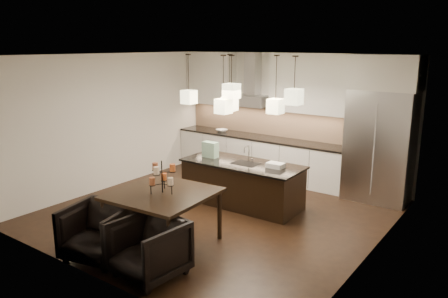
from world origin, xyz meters
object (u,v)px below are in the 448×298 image
Objects in this scene: refrigerator at (380,146)px; armchair_left at (98,232)px; dining_table at (163,218)px; island_body at (242,184)px; armchair_right at (149,249)px.

armchair_left is at bearing -117.19° from refrigerator.
island_body is at bearing 85.84° from dining_table.
island_body is at bearing 67.86° from armchair_left.
island_body is 1.61× the size of dining_table.
dining_table is at bearing 49.41° from armchair_left.
armchair_left is 0.94m from armchair_right.
island_body is at bearing -138.59° from refrigerator.
island_body reaches higher than armchair_right.
refrigerator is 1.55× the size of dining_table.
refrigerator is 2.48× the size of armchair_left.
dining_table is 0.97m from armchair_left.
dining_table is at bearing -117.24° from refrigerator.
refrigerator is 0.96× the size of island_body.
dining_table is (-2.00, -3.88, -0.66)m from refrigerator.
armchair_right is at bearing -107.72° from refrigerator.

